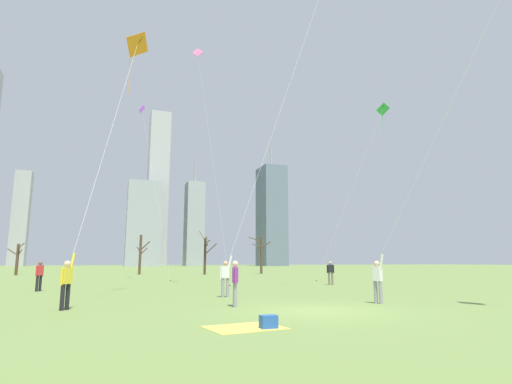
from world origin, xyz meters
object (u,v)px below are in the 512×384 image
at_px(bystander_watching_nearby, 331,272).
at_px(bare_tree_rightmost, 141,254).
at_px(bystander_far_off_by_trees, 235,281).
at_px(distant_kite_drifting_left_purple, 144,121).
at_px(distant_kite_high_overhead_pink, 201,79).
at_px(bare_tree_left_of_center, 261,253).
at_px(kite_flyer_far_back_orange, 92,195).
at_px(distant_kite_low_near_trees_green, 379,120).
at_px(kite_flyer_foreground_left_blue, 427,168).
at_px(picnic_spot, 258,324).
at_px(bare_tree_right_of_center, 205,253).
at_px(bystander_strolling_midfield, 39,274).
at_px(kite_flyer_midfield_left_red, 246,217).
at_px(bare_tree_leftmost, 17,257).

xyz_separation_m(bystander_watching_nearby, bare_tree_rightmost, (-10.79, 29.17, 1.71)).
height_order(bystander_far_off_by_trees, distant_kite_drifting_left_purple, distant_kite_drifting_left_purple).
xyz_separation_m(distant_kite_high_overhead_pink, bare_tree_left_of_center, (14.17, 26.06, -11.68)).
relative_size(bystander_watching_nearby, bare_tree_left_of_center, 0.32).
relative_size(kite_flyer_far_back_orange, distant_kite_high_overhead_pink, 0.80).
bearing_deg(distant_kite_low_near_trees_green, kite_flyer_foreground_left_blue, -122.75).
bearing_deg(kite_flyer_foreground_left_blue, bare_tree_rightmost, 99.01).
bearing_deg(bystander_far_off_by_trees, distant_kite_drifting_left_purple, 94.87).
distance_m(picnic_spot, bare_tree_right_of_center, 42.97).
bearing_deg(bystander_strolling_midfield, kite_flyer_foreground_left_blue, -44.35).
distance_m(bystander_far_off_by_trees, bystander_watching_nearby, 15.23).
bearing_deg(kite_flyer_far_back_orange, kite_flyer_foreground_left_blue, -24.51).
distance_m(kite_flyer_midfield_left_red, distant_kite_high_overhead_pink, 13.68).
bearing_deg(bare_tree_rightmost, kite_flyer_midfield_left_red, -86.49).
height_order(bare_tree_leftmost, bare_tree_right_of_center, bare_tree_right_of_center).
relative_size(bystander_far_off_by_trees, bare_tree_right_of_center, 0.29).
height_order(kite_flyer_midfield_left_red, bare_tree_left_of_center, kite_flyer_midfield_left_red).
distance_m(kite_flyer_midfield_left_red, bare_tree_leftmost, 41.44).
bearing_deg(bare_tree_right_of_center, kite_flyer_midfield_left_red, -99.48).
height_order(kite_flyer_far_back_orange, bare_tree_leftmost, kite_flyer_far_back_orange).
bearing_deg(bare_tree_left_of_center, bystander_watching_nearby, -100.37).
distance_m(kite_flyer_far_back_orange, bare_tree_rightmost, 38.33).
height_order(distant_kite_drifting_left_purple, picnic_spot, distant_kite_drifting_left_purple).
bearing_deg(bare_tree_leftmost, distant_kite_low_near_trees_green, -40.01).
relative_size(kite_flyer_midfield_left_red, bare_tree_right_of_center, 4.00).
xyz_separation_m(bystander_watching_nearby, picnic_spot, (-11.16, -15.96, -0.81)).
relative_size(bare_tree_left_of_center, bare_tree_leftmost, 1.28).
distance_m(kite_flyer_far_back_orange, distant_kite_low_near_trees_green, 27.96).
distance_m(distant_kite_high_overhead_pink, bare_tree_rightmost, 30.17).
xyz_separation_m(kite_flyer_foreground_left_blue, bystander_far_off_by_trees, (-6.38, 2.86, -4.03)).
relative_size(bystander_strolling_midfield, bare_tree_leftmost, 0.41).
bearing_deg(bystander_strolling_midfield, kite_flyer_midfield_left_red, -35.69).
height_order(bystander_strolling_midfield, bare_tree_leftmost, bare_tree_leftmost).
distance_m(picnic_spot, bare_tree_leftmost, 48.96).
xyz_separation_m(kite_flyer_far_back_orange, bare_tree_right_of_center, (12.36, 35.00, -1.43)).
bearing_deg(bystander_watching_nearby, distant_kite_high_overhead_pink, 170.96).
bearing_deg(bystander_far_off_by_trees, bare_tree_left_of_center, 68.37).
xyz_separation_m(distant_kite_low_near_trees_green, distant_kite_drifting_left_purple, (-19.78, 8.07, 0.25)).
xyz_separation_m(kite_flyer_foreground_left_blue, distant_kite_drifting_left_purple, (-8.34, 25.86, 9.41)).
height_order(bare_tree_left_of_center, bare_tree_right_of_center, bare_tree_right_of_center).
distance_m(kite_flyer_foreground_left_blue, bare_tree_rightmost, 43.85).
xyz_separation_m(bystander_strolling_midfield, distant_kite_low_near_trees_green, (25.66, 3.89, 13.19)).
bearing_deg(bare_tree_left_of_center, bare_tree_rightmost, 174.00).
xyz_separation_m(bystander_strolling_midfield, bare_tree_leftmost, (-6.81, 31.15, 1.19)).
distance_m(bystander_watching_nearby, bare_tree_right_of_center, 26.39).
relative_size(bystander_strolling_midfield, picnic_spot, 0.82).
bearing_deg(kite_flyer_foreground_left_blue, distant_kite_low_near_trees_green, 57.25).
height_order(bare_tree_left_of_center, bare_tree_rightmost, bare_tree_left_of_center).
distance_m(kite_flyer_midfield_left_red, bare_tree_right_of_center, 33.69).
relative_size(kite_flyer_far_back_orange, bare_tree_leftmost, 3.45).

